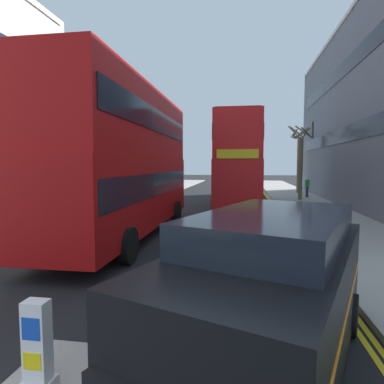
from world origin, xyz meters
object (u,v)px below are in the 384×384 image
object	(u,v)px
pedestrian_far	(307,187)
double_decker_bus_away	(126,158)
keep_left_bollard	(37,351)
double_decker_bus_oncoming	(238,161)
taxi_minivan	(268,292)

from	to	relation	value
pedestrian_far	double_decker_bus_away	bearing A→B (deg)	-121.11
keep_left_bollard	double_decker_bus_oncoming	world-z (taller)	double_decker_bus_oncoming
taxi_minivan	pedestrian_far	bearing A→B (deg)	78.64
double_decker_bus_away	pedestrian_far	size ratio (longest dim) A/B	6.68
keep_left_bollard	taxi_minivan	distance (m)	2.92
keep_left_bollard	pedestrian_far	world-z (taller)	pedestrian_far
taxi_minivan	double_decker_bus_away	bearing A→B (deg)	122.32
double_decker_bus_oncoming	pedestrian_far	distance (m)	8.57
double_decker_bus_away	double_decker_bus_oncoming	size ratio (longest dim) A/B	1.00
keep_left_bollard	double_decker_bus_away	distance (m)	9.19
pedestrian_far	double_decker_bus_oncoming	bearing A→B (deg)	-130.87
keep_left_bollard	double_decker_bus_away	size ratio (longest dim) A/B	0.10
double_decker_bus_oncoming	taxi_minivan	world-z (taller)	double_decker_bus_oncoming
taxi_minivan	pedestrian_far	xyz separation A→B (m)	(4.67, 23.23, -0.08)
double_decker_bus_oncoming	pedestrian_far	bearing A→B (deg)	49.13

